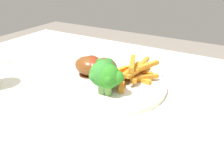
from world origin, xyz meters
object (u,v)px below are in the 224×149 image
Objects in this scene: broccoli_floret_middle at (109,77)px; dining_table at (96,130)px; chicken_drumstick_far at (106,68)px; carrot_fries_pile at (132,72)px; broccoli_floret_back at (103,74)px; chicken_drumstick_near at (93,66)px; fork at (10,62)px; broccoli_floret_front at (105,69)px; dinner_plate at (112,84)px; chicken_drumstick_extra at (90,66)px.

dining_table is at bearing -13.18° from broccoli_floret_middle.
carrot_fries_pile is at bearing -162.73° from chicken_drumstick_far.
dining_table is 14.29× the size of broccoli_floret_back.
chicken_drumstick_near is 0.63× the size of fork.
chicken_drumstick_near reaches higher than carrot_fries_pile.
broccoli_floret_front is 0.02m from broccoli_floret_back.
broccoli_floret_middle is 0.02m from broccoli_floret_back.
dinner_plate is at bearing 49.35° from carrot_fries_pile.
chicken_drumstick_near is 0.03m from chicken_drumstick_far.
broccoli_floret_middle reaches higher than chicken_drumstick_far.
carrot_fries_pile is 0.07m from chicken_drumstick_far.
dinner_plate is at bearing 170.61° from chicken_drumstick_near.
chicken_drumstick_near is at bearing -9.39° from dinner_plate.
dinner_plate is 0.35m from fork.
chicken_drumstick_extra is 0.28m from fork.
dining_table is at bearing 121.27° from fork.
chicken_drumstick_far is (0.06, 0.02, 0.00)m from carrot_fries_pile.
carrot_fries_pile is 0.10m from chicken_drumstick_near.
broccoli_floret_front is 0.60× the size of chicken_drumstick_far.
broccoli_floret_front reaches higher than chicken_drumstick_extra.
chicken_drumstick_far is 0.61× the size of fork.
broccoli_floret_back reaches higher than chicken_drumstick_near.
broccoli_floret_middle reaches higher than chicken_drumstick_extra.
broccoli_floret_middle is at bearing 143.18° from chicken_drumstick_near.
dinner_plate is at bearing -80.03° from broccoli_floret_back.
dinner_plate is 0.05m from chicken_drumstick_far.
chicken_drumstick_extra is at bearing 131.07° from fork.
dinner_plate is 3.56× the size of broccoli_floret_back.
broccoli_floret_back reaches higher than carrot_fries_pile.
broccoli_floret_middle is 0.37× the size of fork.
broccoli_floret_middle is at bearing 114.48° from dinner_plate.
chicken_drumstick_near is at bearing -154.82° from chicken_drumstick_extra.
fork is (0.28, 0.03, -0.03)m from chicken_drumstick_extra.
carrot_fries_pile is at bearing -95.36° from broccoli_floret_middle.
chicken_drumstick_extra is at bearing -33.31° from broccoli_floret_middle.
broccoli_floret_front reaches higher than carrot_fries_pile.
dinner_plate is 0.06m from carrot_fries_pile.
broccoli_floret_middle is at bearing 84.64° from carrot_fries_pile.
fork is at bearing 6.25° from chicken_drumstick_extra.
dining_table is at bearing -16.77° from broccoli_floret_back.
chicken_drumstick_near is at bearing 16.92° from carrot_fries_pile.
broccoli_floret_middle is 0.11m from chicken_drumstick_near.
chicken_drumstick_far is at bearing -61.63° from broccoli_floret_back.
chicken_drumstick_near is (0.04, -0.05, 0.15)m from dining_table.
broccoli_floret_front reaches higher than chicken_drumstick_near.
dinner_plate is at bearing -65.52° from broccoli_floret_middle.
dinner_plate is 0.07m from chicken_drumstick_near.
carrot_fries_pile is at bearing 134.19° from fork.
chicken_drumstick_far reaches higher than fork.
broccoli_floret_back reaches higher than fork.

